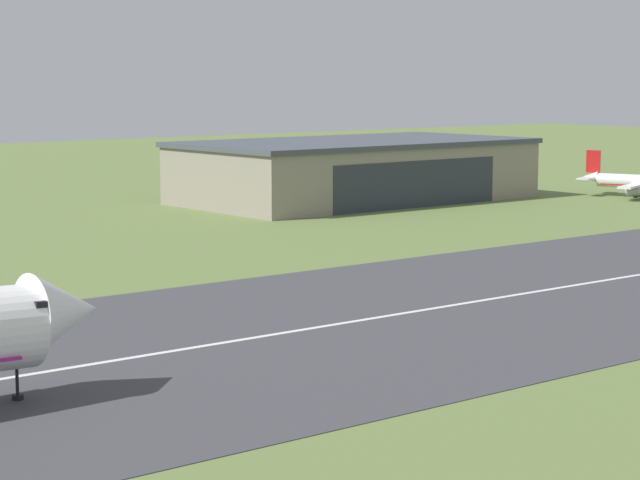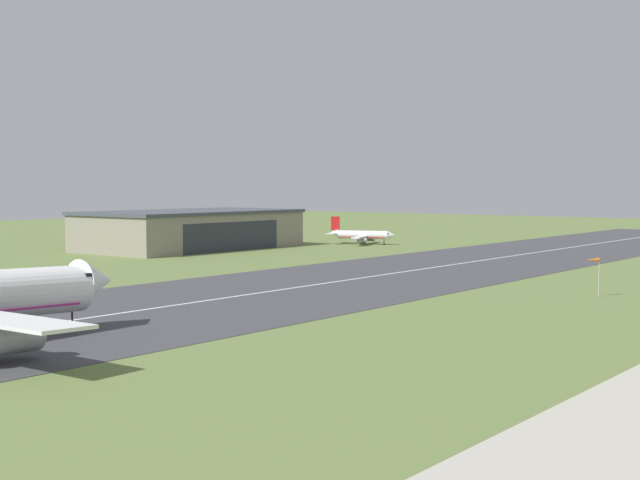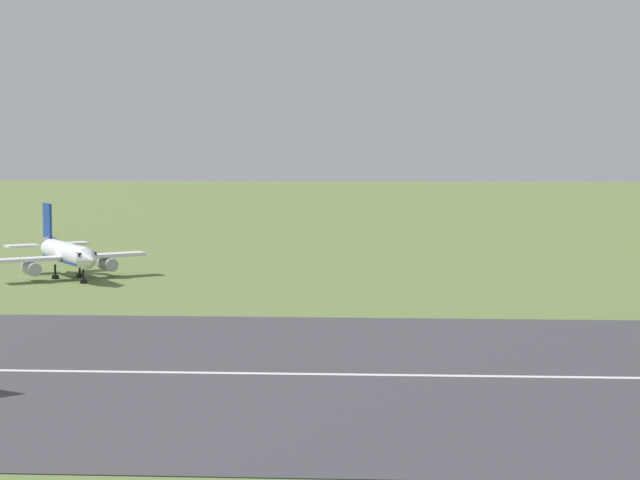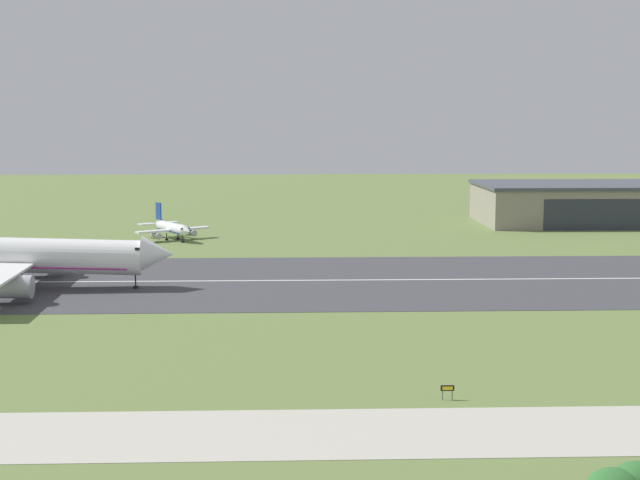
% 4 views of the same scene
% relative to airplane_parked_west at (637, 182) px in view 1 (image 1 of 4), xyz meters
% --- Properties ---
extents(runway_strip, '(476.62, 53.23, 0.06)m').
position_rel_airplane_parked_west_xyz_m(runway_strip, '(-93.56, -57.36, -2.89)').
color(runway_strip, '#3D3D42').
rests_on(runway_strip, ground_plane).
extents(runway_centreline, '(428.96, 0.70, 0.01)m').
position_rel_airplane_parked_west_xyz_m(runway_centreline, '(-93.56, -57.36, -2.85)').
color(runway_centreline, silver).
rests_on(runway_centreline, runway_strip).
extents(hangar_building, '(64.29, 34.14, 11.15)m').
position_rel_airplane_parked_west_xyz_m(hangar_building, '(-45.55, 29.05, 2.67)').
color(hangar_building, gray).
rests_on(hangar_building, ground_plane).
extents(airplane_parked_west, '(20.54, 21.82, 8.64)m').
position_rel_airplane_parked_west_xyz_m(airplane_parked_west, '(0.00, 0.00, 0.00)').
color(airplane_parked_west, white).
rests_on(airplane_parked_west, ground_plane).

